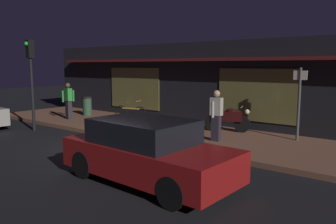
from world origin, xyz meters
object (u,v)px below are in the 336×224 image
(motorcycle, at_px, (228,118))
(trash_bin, at_px, (87,106))
(bicycle_parked, at_px, (131,113))
(person_photographer, at_px, (68,100))
(traffic_light_pole, at_px, (31,69))
(parked_car_far, at_px, (147,151))
(person_bystander, at_px, (216,114))
(sign_post, at_px, (299,99))

(motorcycle, distance_m, trash_bin, 7.55)
(bicycle_parked, bearing_deg, person_photographer, -149.49)
(person_photographer, distance_m, trash_bin, 1.41)
(traffic_light_pole, height_order, parked_car_far, traffic_light_pole)
(person_bystander, bearing_deg, parked_car_far, -81.87)
(person_bystander, bearing_deg, sign_post, 40.09)
(trash_bin, xyz_separation_m, parked_car_far, (8.55, -5.06, 0.08))
(parked_car_far, bearing_deg, motorcycle, 100.20)
(sign_post, distance_m, trash_bin, 10.11)
(person_bystander, height_order, sign_post, sign_post)
(sign_post, relative_size, traffic_light_pole, 0.67)
(person_photographer, relative_size, trash_bin, 1.80)
(motorcycle, relative_size, parked_car_far, 0.39)
(trash_bin, distance_m, traffic_light_pole, 3.97)
(motorcycle, relative_size, person_bystander, 0.98)
(person_photographer, bearing_deg, parked_car_far, -24.47)
(person_bystander, distance_m, parked_car_far, 4.08)
(motorcycle, height_order, sign_post, sign_post)
(bicycle_parked, height_order, traffic_light_pole, traffic_light_pole)
(bicycle_parked, height_order, parked_car_far, parked_car_far)
(sign_post, bearing_deg, person_bystander, -139.91)
(motorcycle, distance_m, parked_car_far, 5.76)
(motorcycle, height_order, traffic_light_pole, traffic_light_pole)
(bicycle_parked, relative_size, person_bystander, 0.98)
(person_bystander, relative_size, traffic_light_pole, 0.46)
(person_bystander, distance_m, sign_post, 2.75)
(motorcycle, bearing_deg, person_photographer, -165.02)
(sign_post, xyz_separation_m, traffic_light_pole, (-9.14, -4.11, 0.97))
(bicycle_parked, xyz_separation_m, trash_bin, (-2.85, -0.17, 0.11))
(person_bystander, height_order, trash_bin, person_bystander)
(parked_car_far, bearing_deg, traffic_light_pole, 167.74)
(person_photographer, distance_m, sign_post, 9.94)
(trash_bin, relative_size, traffic_light_pole, 0.26)
(bicycle_parked, relative_size, trash_bin, 1.76)
(motorcycle, xyz_separation_m, person_bystander, (0.44, -1.65, 0.38))
(bicycle_parked, bearing_deg, traffic_light_pole, -118.58)
(motorcycle, relative_size, trash_bin, 1.76)
(bicycle_parked, xyz_separation_m, parked_car_far, (5.70, -5.23, 0.20))
(motorcycle, relative_size, person_photographer, 0.98)
(traffic_light_pole, bearing_deg, person_bystander, 18.47)
(trash_bin, bearing_deg, sign_post, 4.05)
(person_bystander, height_order, parked_car_far, person_bystander)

